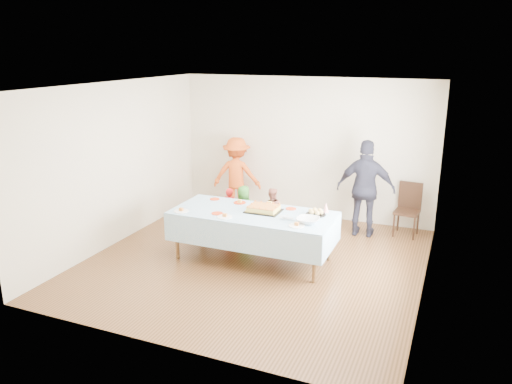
# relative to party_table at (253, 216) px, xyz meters

# --- Properties ---
(ground) EXTENTS (5.00, 5.00, 0.00)m
(ground) POSITION_rel_party_table_xyz_m (0.06, -0.08, -0.72)
(ground) COLOR #452B13
(ground) RESTS_ON ground
(room_walls) EXTENTS (5.04, 5.04, 2.72)m
(room_walls) POSITION_rel_party_table_xyz_m (0.12, -0.07, 1.05)
(room_walls) COLOR beige
(room_walls) RESTS_ON ground
(party_table) EXTENTS (2.50, 1.10, 0.78)m
(party_table) POSITION_rel_party_table_xyz_m (0.00, 0.00, 0.00)
(party_table) COLOR brown
(party_table) RESTS_ON ground
(birthday_cake) EXTENTS (0.53, 0.40, 0.09)m
(birthday_cake) POSITION_rel_party_table_xyz_m (0.14, 0.10, 0.10)
(birthday_cake) COLOR black
(birthday_cake) RESTS_ON party_table
(rolls_tray) EXTENTS (0.30, 0.30, 0.09)m
(rolls_tray) POSITION_rel_party_table_xyz_m (0.93, 0.25, 0.09)
(rolls_tray) COLOR black
(rolls_tray) RESTS_ON party_table
(punch_bowl) EXTENTS (0.33, 0.33, 0.08)m
(punch_bowl) POSITION_rel_party_table_xyz_m (0.92, -0.14, 0.10)
(punch_bowl) COLOR silver
(punch_bowl) RESTS_ON party_table
(party_hat) EXTENTS (0.09, 0.09, 0.15)m
(party_hat) POSITION_rel_party_table_xyz_m (1.03, 0.44, 0.13)
(party_hat) COLOR white
(party_hat) RESTS_ON party_table
(fork_pile) EXTENTS (0.24, 0.18, 0.07)m
(fork_pile) POSITION_rel_party_table_xyz_m (0.59, -0.13, 0.09)
(fork_pile) COLOR white
(fork_pile) RESTS_ON party_table
(plate_red_far_a) EXTENTS (0.16, 0.16, 0.01)m
(plate_red_far_a) POSITION_rel_party_table_xyz_m (-0.86, 0.38, 0.06)
(plate_red_far_a) COLOR red
(plate_red_far_a) RESTS_ON party_table
(plate_red_far_b) EXTENTS (0.20, 0.20, 0.01)m
(plate_red_far_b) POSITION_rel_party_table_xyz_m (-0.39, 0.36, 0.06)
(plate_red_far_b) COLOR red
(plate_red_far_b) RESTS_ON party_table
(plate_red_far_c) EXTENTS (0.20, 0.20, 0.01)m
(plate_red_far_c) POSITION_rel_party_table_xyz_m (0.11, 0.45, 0.06)
(plate_red_far_c) COLOR red
(plate_red_far_c) RESTS_ON party_table
(plate_red_far_d) EXTENTS (0.16, 0.16, 0.01)m
(plate_red_far_d) POSITION_rel_party_table_xyz_m (0.49, 0.38, 0.06)
(plate_red_far_d) COLOR red
(plate_red_far_d) RESTS_ON party_table
(plate_red_near) EXTENTS (0.18, 0.18, 0.01)m
(plate_red_near) POSITION_rel_party_table_xyz_m (-0.48, -0.27, 0.06)
(plate_red_near) COLOR red
(plate_red_near) RESTS_ON party_table
(plate_white_left) EXTENTS (0.23, 0.23, 0.01)m
(plate_white_left) POSITION_rel_party_table_xyz_m (-1.04, -0.38, 0.06)
(plate_white_left) COLOR white
(plate_white_left) RESTS_ON party_table
(plate_white_mid) EXTENTS (0.22, 0.22, 0.01)m
(plate_white_mid) POSITION_rel_party_table_xyz_m (-0.30, -0.37, 0.06)
(plate_white_mid) COLOR white
(plate_white_mid) RESTS_ON party_table
(plate_white_right) EXTENTS (0.23, 0.23, 0.01)m
(plate_white_right) POSITION_rel_party_table_xyz_m (0.81, -0.33, 0.06)
(plate_white_right) COLOR white
(plate_white_right) RESTS_ON party_table
(dining_chair) EXTENTS (0.44, 0.44, 0.94)m
(dining_chair) POSITION_rel_party_table_xyz_m (2.11, 2.09, -0.20)
(dining_chair) COLOR black
(dining_chair) RESTS_ON ground
(toddler_left) EXTENTS (0.30, 0.20, 0.80)m
(toddler_left) POSITION_rel_party_table_xyz_m (-0.90, 1.05, -0.32)
(toddler_left) COLOR red
(toddler_left) RESTS_ON ground
(toddler_mid) EXTENTS (0.49, 0.38, 0.89)m
(toddler_mid) POSITION_rel_party_table_xyz_m (-0.59, 0.97, -0.28)
(toddler_mid) COLOR #317426
(toddler_mid) RESTS_ON ground
(toddler_right) EXTENTS (0.47, 0.41, 0.82)m
(toddler_right) POSITION_rel_party_table_xyz_m (-0.16, 1.25, -0.31)
(toddler_right) COLOR #BE6D58
(toddler_right) RESTS_ON ground
(adult_left) EXTENTS (1.06, 0.72, 1.51)m
(adult_left) POSITION_rel_party_table_xyz_m (-1.25, 2.12, 0.03)
(adult_left) COLOR #D8541B
(adult_left) RESTS_ON ground
(adult_right) EXTENTS (1.03, 0.48, 1.72)m
(adult_right) POSITION_rel_party_table_xyz_m (1.40, 1.73, 0.13)
(adult_right) COLOR #262635
(adult_right) RESTS_ON ground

